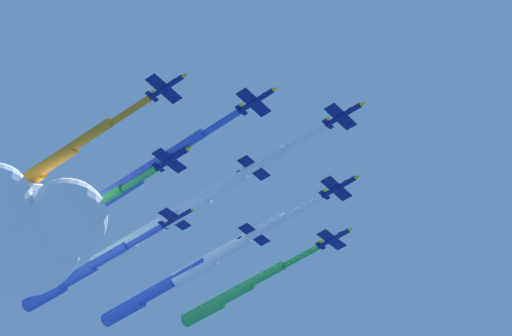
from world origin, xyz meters
The scene contains 10 objects.
jet_lead centered at (-9.03, 2.57, 153.64)m, with size 54.07×19.62×3.87m.
jet_port_inner centered at (-15.25, 19.39, 151.37)m, with size 52.44×19.44×3.72m.
jet_starboard_inner centered at (-20.43, -9.06, 153.32)m, with size 48.71×18.32×3.73m.
jet_port_mid centered at (-31.00, 8.48, 153.63)m, with size 53.75×19.30×3.76m.
jet_starboard_mid centered at (-21.71, 36.41, 153.37)m, with size 51.21×19.67×3.87m.
jet_port_outer centered at (-38.32, -19.53, 152.71)m, with size 53.30×18.84×3.72m.
jet_starboard_outer centered at (-37.90, 25.86, 151.26)m, with size 53.16×20.01×3.72m.
jet_trail_port centered at (-43.57, -3.04, 151.60)m, with size 50.23×18.27×3.87m.
jet_trail_starboard centered at (-53.37, 14.41, 152.27)m, with size 54.06×19.09×3.83m.
cloud_puff centered at (-49.20, -12.61, 141.09)m, with size 40.00×32.54×25.78m.
Camera 1 is at (55.77, -128.57, 0.38)m, focal length 67.38 mm.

